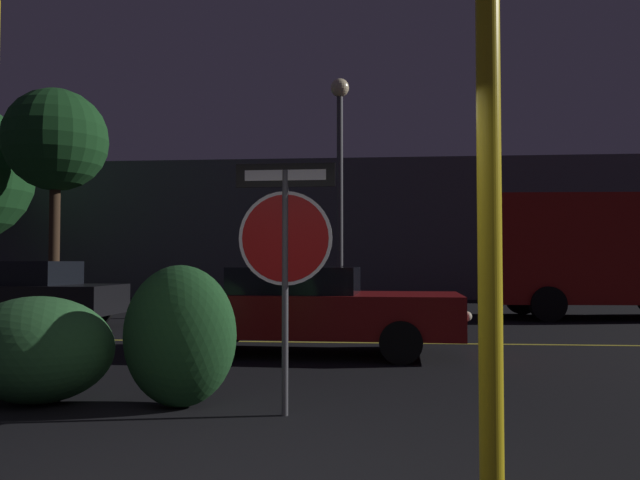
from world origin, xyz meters
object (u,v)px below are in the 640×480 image
object	(u,v)px
delivery_truck	(605,253)
tree_0	(56,141)
passing_car_1	(28,295)
yellow_pole_right	(489,210)
stop_sign	(285,237)
passing_car_2	(304,309)
hedge_bush_1	(37,349)
street_lamp	(340,154)
hedge_bush_2	(180,336)

from	to	relation	value
delivery_truck	tree_0	size ratio (longest dim) A/B	0.88
passing_car_1	tree_0	distance (m)	7.40
yellow_pole_right	tree_0	size ratio (longest dim) A/B	0.51
delivery_truck	tree_0	bearing A→B (deg)	-99.60
stop_sign	delivery_truck	xyz separation A→B (m)	(6.68, 10.56, 0.01)
passing_car_2	passing_car_1	bearing A→B (deg)	-114.25
hedge_bush_1	passing_car_2	size ratio (longest dim) A/B	0.32
yellow_pole_right	tree_0	bearing A→B (deg)	125.87
stop_sign	passing_car_2	bearing A→B (deg)	94.94
yellow_pole_right	street_lamp	size ratio (longest dim) A/B	0.56
passing_car_1	passing_car_2	xyz separation A→B (m)	(6.29, -3.19, -0.02)
delivery_truck	passing_car_1	bearing A→B (deg)	-77.59
stop_sign	passing_car_2	world-z (taller)	stop_sign
street_lamp	passing_car_2	bearing A→B (deg)	-91.94
tree_0	passing_car_1	bearing A→B (deg)	-66.86
passing_car_2	tree_0	distance (m)	13.00
yellow_pole_right	passing_car_2	bearing A→B (deg)	107.18
hedge_bush_2	passing_car_1	xyz separation A→B (m)	(-5.47, 6.85, 0.02)
passing_car_1	passing_car_2	world-z (taller)	passing_car_1
delivery_truck	street_lamp	xyz separation A→B (m)	(-6.71, -0.11, 2.59)
tree_0	stop_sign	bearing A→B (deg)	-54.73
hedge_bush_1	passing_car_1	bearing A→B (deg)	120.45
yellow_pole_right	hedge_bush_1	world-z (taller)	yellow_pole_right
passing_car_1	street_lamp	world-z (taller)	street_lamp
yellow_pole_right	street_lamp	bearing A→B (deg)	97.18
hedge_bush_2	tree_0	xyz separation A→B (m)	(-7.81, 12.31, 4.43)
stop_sign	hedge_bush_1	distance (m)	2.79
passing_car_1	delivery_truck	world-z (taller)	delivery_truck
hedge_bush_1	tree_0	bearing A→B (deg)	117.31
passing_car_2	street_lamp	xyz separation A→B (m)	(0.22, 6.55, 3.55)
hedge_bush_2	passing_car_1	bearing A→B (deg)	128.64
passing_car_2	delivery_truck	world-z (taller)	delivery_truck
stop_sign	yellow_pole_right	xyz separation A→B (m)	(1.52, -1.83, 0.09)
hedge_bush_2	street_lamp	bearing A→B (deg)	84.18
stop_sign	hedge_bush_2	xyz separation A→B (m)	(-1.07, 0.24, -0.95)
hedge_bush_1	passing_car_1	xyz separation A→B (m)	(-3.99, 6.79, 0.18)
street_lamp	tree_0	world-z (taller)	tree_0
hedge_bush_2	delivery_truck	distance (m)	12.94
hedge_bush_2	street_lamp	size ratio (longest dim) A/B	0.22
stop_sign	passing_car_1	distance (m)	9.69
stop_sign	delivery_truck	size ratio (longest dim) A/B	0.39
yellow_pole_right	passing_car_2	size ratio (longest dim) A/B	0.71
street_lamp	tree_0	size ratio (longest dim) A/B	0.92
passing_car_1	tree_0	xyz separation A→B (m)	(-2.34, 5.47, 4.41)
stop_sign	hedge_bush_1	xyz separation A→B (m)	(-2.55, 0.30, -1.10)
hedge_bush_1	delivery_truck	distance (m)	13.85
street_lamp	delivery_truck	bearing A→B (deg)	0.98
hedge_bush_1	delivery_truck	world-z (taller)	delivery_truck
hedge_bush_2	delivery_truck	world-z (taller)	delivery_truck
passing_car_1	street_lamp	distance (m)	8.14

